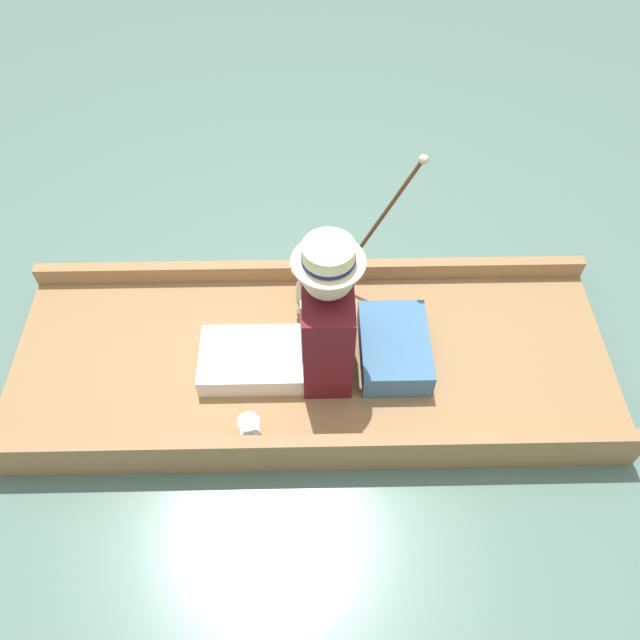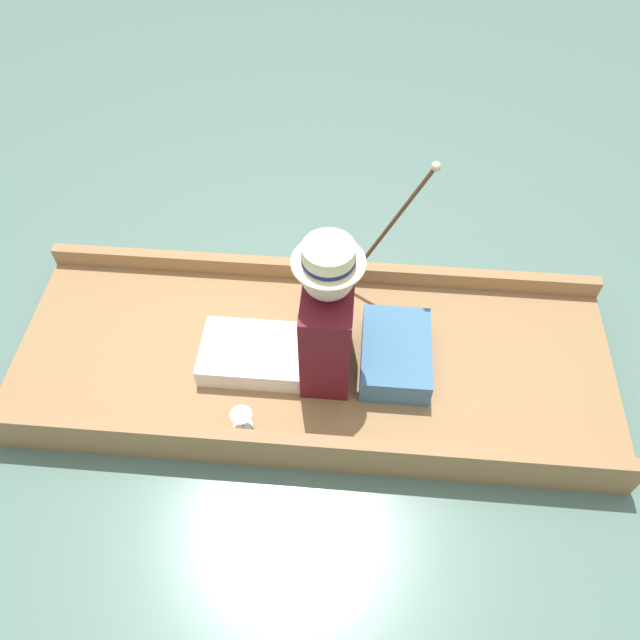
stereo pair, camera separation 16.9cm
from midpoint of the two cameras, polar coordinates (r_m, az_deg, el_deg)
ground_plane at (r=3.18m, az=0.89°, el=-4.68°), size 16.00×16.00×0.00m
punt_boat at (r=3.11m, az=0.91°, el=-3.88°), size 1.08×2.91×0.25m
seat_cushion at (r=3.00m, az=8.53°, el=-3.16°), size 0.47×0.33×0.15m
seated_person at (r=2.77m, az=0.74°, el=-0.62°), size 0.38×0.75×0.82m
teddy_bear at (r=3.11m, az=1.12°, el=3.27°), size 0.26×0.15×0.37m
wine_glass at (r=2.80m, az=-5.46°, el=-8.97°), size 0.10×0.10×0.11m
walking_cane at (r=2.98m, az=8.31°, el=8.78°), size 0.04×0.41×0.85m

